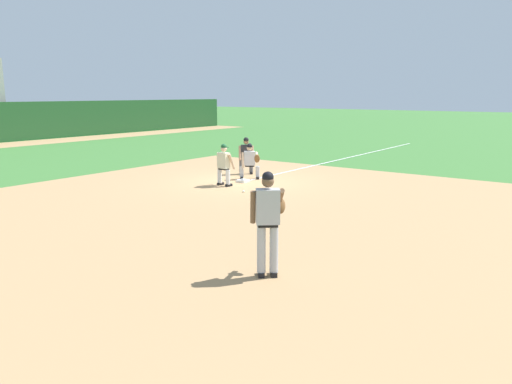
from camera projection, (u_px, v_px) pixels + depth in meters
The scene contains 9 objects.
ground_plane at pixel (243, 182), 18.02m from camera, with size 160.00×160.00×0.00m, color #3D7533.
infield_dirt_patch at pixel (251, 213), 13.37m from camera, with size 18.00×18.00×0.01m, color tan.
foul_line_stripe at pixel (349, 157), 24.92m from camera, with size 17.44×0.10×0.00m, color white.
first_base_bag at pixel (243, 181), 18.01m from camera, with size 0.38×0.38×0.09m, color white.
baseball at pixel (243, 191), 16.11m from camera, with size 0.07×0.07×0.07m, color white.
pitcher at pixel (268, 217), 8.56m from camera, with size 0.85×0.56×1.86m.
first_baseman at pixel (250, 160), 18.47m from camera, with size 0.78×1.07×1.34m.
baserunner at pixel (224, 163), 17.13m from camera, with size 0.46×0.61×1.46m.
umpire at pixel (246, 154), 19.68m from camera, with size 0.66×0.68×1.46m.
Camera 1 is at (-14.05, -10.85, 3.15)m, focal length 35.00 mm.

